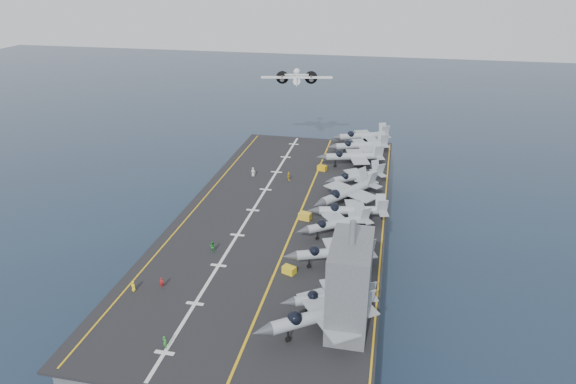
% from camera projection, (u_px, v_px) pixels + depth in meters
% --- Properties ---
extents(ground, '(500.00, 500.00, 0.00)m').
position_uv_depth(ground, '(284.00, 261.00, 100.53)').
color(ground, '#142135').
rests_on(ground, ground).
extents(hull, '(36.00, 90.00, 10.00)m').
position_uv_depth(hull, '(284.00, 238.00, 98.50)').
color(hull, '#56595E').
rests_on(hull, ground).
extents(flight_deck, '(38.00, 92.00, 0.40)m').
position_uv_depth(flight_deck, '(284.00, 214.00, 96.39)').
color(flight_deck, black).
rests_on(flight_deck, hull).
extents(foul_line, '(0.35, 90.00, 0.02)m').
position_uv_depth(foul_line, '(299.00, 214.00, 95.74)').
color(foul_line, gold).
rests_on(foul_line, flight_deck).
extents(landing_centerline, '(0.50, 90.00, 0.02)m').
position_uv_depth(landing_centerline, '(253.00, 210.00, 97.42)').
color(landing_centerline, silver).
rests_on(landing_centerline, flight_deck).
extents(deck_edge_port, '(0.25, 90.00, 0.02)m').
position_uv_depth(deck_edge_port, '(198.00, 205.00, 99.48)').
color(deck_edge_port, gold).
rests_on(deck_edge_port, flight_deck).
extents(deck_edge_stbd, '(0.25, 90.00, 0.02)m').
position_uv_depth(deck_edge_stbd, '(383.00, 222.00, 92.84)').
color(deck_edge_stbd, gold).
rests_on(deck_edge_stbd, flight_deck).
extents(island_superstructure, '(5.00, 10.00, 15.00)m').
position_uv_depth(island_superstructure, '(350.00, 275.00, 63.62)').
color(island_superstructure, '#56595E').
rests_on(island_superstructure, flight_deck).
extents(fighter_jet_0, '(19.32, 18.01, 5.58)m').
position_uv_depth(fighter_jet_0, '(321.00, 314.00, 64.04)').
color(fighter_jet_0, gray).
rests_on(fighter_jet_0, flight_deck).
extents(fighter_jet_1, '(15.31, 13.15, 4.48)m').
position_uv_depth(fighter_jet_1, '(334.00, 296.00, 68.52)').
color(fighter_jet_1, '#8C939B').
rests_on(fighter_jet_1, flight_deck).
extents(fighter_jet_2, '(16.66, 13.92, 4.94)m').
position_uv_depth(fighter_jet_2, '(334.00, 252.00, 78.54)').
color(fighter_jet_2, gray).
rests_on(fighter_jet_2, flight_deck).
extents(fighter_jet_3, '(16.42, 15.37, 4.75)m').
position_uv_depth(fighter_jet_3, '(337.00, 223.00, 87.51)').
color(fighter_jet_3, gray).
rests_on(fighter_jet_3, flight_deck).
extents(fighter_jet_4, '(16.03, 12.37, 4.98)m').
position_uv_depth(fighter_jet_4, '(352.00, 210.00, 91.98)').
color(fighter_jet_4, gray).
rests_on(fighter_jet_4, flight_deck).
extents(fighter_jet_5, '(18.54, 19.82, 5.73)m').
position_uv_depth(fighter_jet_5, '(348.00, 191.00, 98.46)').
color(fighter_jet_5, gray).
rests_on(fighter_jet_5, flight_deck).
extents(fighter_jet_6, '(16.39, 15.30, 4.74)m').
position_uv_depth(fighter_jet_6, '(357.00, 176.00, 106.94)').
color(fighter_jet_6, '#99A0AB').
rests_on(fighter_jet_6, flight_deck).
extents(fighter_jet_7, '(17.60, 14.10, 5.34)m').
position_uv_depth(fighter_jet_7, '(354.00, 156.00, 117.42)').
color(fighter_jet_7, '#9FA9B1').
rests_on(fighter_jet_7, flight_deck).
extents(fighter_jet_8, '(17.88, 15.08, 5.27)m').
position_uv_depth(fighter_jet_8, '(361.00, 145.00, 124.70)').
color(fighter_jet_8, '#949AA2').
rests_on(fighter_jet_8, flight_deck).
extents(tow_cart_a, '(2.25, 1.88, 1.16)m').
position_uv_depth(tow_cart_a, '(289.00, 270.00, 77.34)').
color(tow_cart_a, gold).
rests_on(tow_cart_a, flight_deck).
extents(tow_cart_b, '(2.48, 1.88, 1.33)m').
position_uv_depth(tow_cart_b, '(305.00, 216.00, 93.70)').
color(tow_cart_b, gold).
rests_on(tow_cart_b, flight_deck).
extents(tow_cart_c, '(2.24, 1.76, 1.18)m').
position_uv_depth(tow_cart_c, '(322.00, 168.00, 116.06)').
color(tow_cart_c, gold).
rests_on(tow_cart_c, flight_deck).
extents(crew_0, '(1.15, 1.00, 1.61)m').
position_uv_depth(crew_0, '(133.00, 286.00, 73.06)').
color(crew_0, yellow).
rests_on(crew_0, flight_deck).
extents(crew_1, '(1.14, 0.94, 1.63)m').
position_uv_depth(crew_1, '(162.00, 283.00, 73.80)').
color(crew_1, '#B21919').
rests_on(crew_1, flight_deck).
extents(crew_2, '(1.20, 0.89, 1.85)m').
position_uv_depth(crew_2, '(213.00, 247.00, 83.03)').
color(crew_2, '#218F2D').
rests_on(crew_2, flight_deck).
extents(crew_4, '(1.01, 1.33, 2.00)m').
position_uv_depth(crew_4, '(289.00, 176.00, 110.38)').
color(crew_4, yellow).
rests_on(crew_4, flight_deck).
extents(crew_5, '(1.23, 0.84, 2.00)m').
position_uv_depth(crew_5, '(253.00, 172.00, 112.74)').
color(crew_5, silver).
rests_on(crew_5, flight_deck).
extents(crew_6, '(1.24, 1.02, 1.77)m').
position_uv_depth(crew_6, '(165.00, 342.00, 62.11)').
color(crew_6, '#288129').
rests_on(crew_6, flight_deck).
extents(transport_plane, '(22.53, 17.39, 4.80)m').
position_uv_depth(transport_plane, '(297.00, 82.00, 146.18)').
color(transport_plane, silver).
extents(fighter_jet_9, '(17.88, 15.08, 5.27)m').
position_uv_depth(fighter_jet_9, '(363.00, 135.00, 131.53)').
color(fighter_jet_9, '#949AA2').
rests_on(fighter_jet_9, flight_deck).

